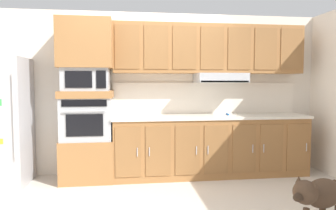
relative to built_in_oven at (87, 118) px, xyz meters
The scene contains 13 objects.
ground_plane 1.48m from the built_in_oven, 39.64° to the right, with size 9.60×9.60×0.00m, color beige.
back_kitchen_wall 1.03m from the built_in_oven, 21.90° to the left, with size 6.20×0.12×2.50m, color silver.
oven_base_cabinet 0.60m from the built_in_oven, 90.00° to the left, with size 0.74×0.62×0.60m, color #996638.
built_in_oven is the anchor object (origin of this frame).
appliance_mid_shelf 0.35m from the built_in_oven, 90.00° to the left, with size 0.74×0.62×0.10m, color #996638.
microwave 0.56m from the built_in_oven, ahead, with size 0.64×0.54×0.32m.
appliance_upper_cabinet 1.06m from the built_in_oven, 90.00° to the left, with size 0.74×0.62×0.68m, color #996638.
lower_cabinet_run 1.89m from the built_in_oven, ahead, with size 2.93×0.63×0.88m.
countertop_slab 1.84m from the built_in_oven, ahead, with size 2.97×0.64×0.04m, color silver.
backsplash_panel 1.88m from the built_in_oven, ahead, with size 2.97×0.02×0.50m, color white.
upper_cabinet_with_hood 2.10m from the built_in_oven, ahead, with size 2.93×0.48×0.88m.
screwdriver 2.11m from the built_in_oven, ahead, with size 0.13×0.12×0.03m.
dog 3.09m from the built_in_oven, 39.97° to the right, with size 0.77×0.49×0.58m.
Camera 1 is at (-0.33, -3.80, 1.41)m, focal length 33.01 mm.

